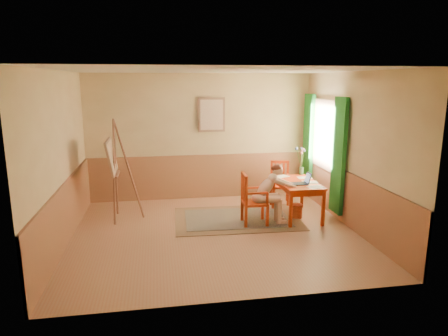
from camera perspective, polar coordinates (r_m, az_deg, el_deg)
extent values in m
cube|color=#A57658|center=(7.17, -1.26, -9.31)|extent=(5.00, 4.50, 0.02)
cube|color=white|center=(6.67, -1.37, 13.84)|extent=(5.00, 4.50, 0.02)
cube|color=tan|center=(8.99, -3.40, 4.43)|extent=(5.00, 0.02, 2.80)
cube|color=tan|center=(4.61, 2.75, -3.23)|extent=(5.00, 0.02, 2.80)
cube|color=tan|center=(6.89, -22.45, 1.06)|extent=(0.02, 4.50, 2.80)
cube|color=tan|center=(7.55, 17.91, 2.32)|extent=(0.02, 4.50, 2.80)
cube|color=#956345|center=(9.13, -3.30, -1.20)|extent=(5.00, 0.04, 1.00)
cube|color=#956345|center=(7.10, -21.62, -6.07)|extent=(0.04, 4.50, 1.00)
cube|color=#956345|center=(7.74, 17.27, -4.25)|extent=(0.04, 4.50, 1.00)
cube|color=white|center=(8.49, 14.35, 4.62)|extent=(0.02, 1.00, 1.30)
cube|color=#8D684F|center=(8.48, 14.22, 4.62)|extent=(0.03, 1.12, 1.42)
cube|color=#1F7E27|center=(7.81, 16.05, 1.64)|extent=(0.08, 0.45, 2.20)
cube|color=#1F7E27|center=(9.22, 11.91, 3.44)|extent=(0.08, 0.45, 2.20)
cube|color=#8D684F|center=(8.92, -1.79, 7.61)|extent=(0.60, 0.04, 0.76)
cube|color=beige|center=(8.89, -1.77, 7.59)|extent=(0.50, 0.02, 0.66)
cube|color=#8C7251|center=(7.85, 1.88, -7.22)|extent=(2.47, 1.70, 0.01)
cube|color=#152033|center=(7.85, 1.88, -7.17)|extent=(2.05, 1.28, 0.01)
cube|color=#BC340B|center=(7.89, 10.44, -2.07)|extent=(0.72, 1.20, 0.04)
cube|color=#BC340B|center=(7.91, 10.42, -2.56)|extent=(0.62, 1.10, 0.10)
cube|color=#BC340B|center=(7.39, 9.49, -5.94)|extent=(0.06, 0.06, 0.68)
cube|color=#BC340B|center=(7.61, 13.97, -5.60)|extent=(0.06, 0.06, 0.68)
cube|color=#BC340B|center=(8.39, 7.06, -3.63)|extent=(0.06, 0.06, 0.68)
cube|color=#BC340B|center=(8.59, 11.07, -3.40)|extent=(0.06, 0.06, 0.68)
cube|color=#BC340B|center=(7.47, 4.39, -4.96)|extent=(0.46, 0.44, 0.04)
cube|color=#BC340B|center=(7.33, 3.14, -7.12)|extent=(0.05, 0.05, 0.40)
cube|color=#BC340B|center=(7.41, 6.20, -6.94)|extent=(0.05, 0.05, 0.40)
cube|color=#BC340B|center=(7.68, 2.59, -6.18)|extent=(0.05, 0.05, 0.40)
cube|color=#BC340B|center=(7.76, 5.52, -6.03)|extent=(0.05, 0.05, 0.40)
cube|color=#BC340B|center=(7.17, 3.19, -3.27)|extent=(0.05, 0.05, 0.54)
cube|color=#BC340B|center=(7.53, 2.63, -2.49)|extent=(0.05, 0.05, 0.54)
cube|color=#BC340B|center=(7.29, 2.92, -1.05)|extent=(0.06, 0.43, 0.06)
cube|color=#BC340B|center=(7.26, 3.05, -3.18)|extent=(0.03, 0.04, 0.44)
cube|color=#BC340B|center=(7.36, 2.90, -2.98)|extent=(0.03, 0.04, 0.44)
cube|color=#BC340B|center=(7.45, 2.76, -2.78)|extent=(0.03, 0.04, 0.44)
cube|color=#BC340B|center=(7.23, 4.74, -3.61)|extent=(0.40, 0.05, 0.03)
cube|color=#BC340B|center=(7.30, 6.19, -4.36)|extent=(0.04, 0.04, 0.22)
cube|color=#BC340B|center=(7.58, 4.12, -2.83)|extent=(0.40, 0.05, 0.03)
cube|color=#BC340B|center=(7.65, 5.50, -3.55)|extent=(0.04, 0.04, 0.22)
cube|color=#BC340B|center=(8.82, 7.91, -2.52)|extent=(0.50, 0.51, 0.04)
cube|color=#BC340B|center=(9.05, 6.70, -3.46)|extent=(0.06, 0.06, 0.37)
cube|color=#BC340B|center=(8.69, 6.73, -4.13)|extent=(0.06, 0.06, 0.37)
cube|color=#BC340B|center=(9.06, 8.97, -3.50)|extent=(0.06, 0.06, 0.37)
cube|color=#BC340B|center=(8.70, 9.09, -4.17)|extent=(0.06, 0.06, 0.37)
cube|color=#BC340B|center=(8.93, 6.78, -0.50)|extent=(0.06, 0.06, 0.50)
cube|color=#BC340B|center=(8.94, 9.07, -0.55)|extent=(0.06, 0.06, 0.50)
cube|color=#BC340B|center=(8.89, 7.97, 0.89)|extent=(0.40, 0.15, 0.06)
cube|color=#BC340B|center=(8.93, 7.34, -0.59)|extent=(0.05, 0.04, 0.41)
cube|color=#BC340B|center=(8.94, 7.92, -0.61)|extent=(0.05, 0.04, 0.41)
cube|color=#BC340B|center=(8.94, 8.51, -0.62)|extent=(0.05, 0.04, 0.41)
cube|color=#BC340B|center=(8.76, 6.79, -1.09)|extent=(0.14, 0.37, 0.03)
cube|color=#BC340B|center=(8.61, 6.79, -2.02)|extent=(0.05, 0.05, 0.20)
cube|color=#BC340B|center=(8.77, 9.12, -1.14)|extent=(0.14, 0.37, 0.03)
cube|color=#BC340B|center=(8.62, 9.16, -2.07)|extent=(0.05, 0.05, 0.20)
ellipsoid|color=beige|center=(7.47, 4.93, -4.29)|extent=(0.27, 0.33, 0.21)
cylinder|color=beige|center=(7.44, 6.50, -4.47)|extent=(0.40, 0.15, 0.14)
cylinder|color=beige|center=(7.59, 6.20, -4.12)|extent=(0.40, 0.15, 0.14)
cylinder|color=beige|center=(7.56, 7.86, -6.12)|extent=(0.11, 0.11, 0.46)
cylinder|color=beige|center=(7.71, 7.53, -5.75)|extent=(0.11, 0.11, 0.46)
cube|color=beige|center=(7.65, 8.22, -7.68)|extent=(0.19, 0.09, 0.07)
cube|color=beige|center=(7.79, 7.89, -7.28)|extent=(0.19, 0.09, 0.07)
ellipsoid|color=beige|center=(7.44, 5.97, -2.76)|extent=(0.44, 0.27, 0.48)
ellipsoid|color=beige|center=(7.43, 7.00, -1.44)|extent=(0.19, 0.28, 0.16)
sphere|color=beige|center=(7.43, 7.74, -0.31)|extent=(0.19, 0.19, 0.18)
ellipsoid|color=#60281A|center=(7.41, 7.61, 0.08)|extent=(0.17, 0.18, 0.13)
sphere|color=#60281A|center=(7.39, 7.08, -0.01)|extent=(0.10, 0.10, 0.09)
cylinder|color=beige|center=(7.34, 7.90, -2.03)|extent=(0.21, 0.11, 0.13)
cylinder|color=beige|center=(7.44, 9.35, -2.49)|extent=(0.27, 0.12, 0.15)
sphere|color=beige|center=(7.37, 8.56, -2.24)|extent=(0.08, 0.08, 0.08)
sphere|color=beige|center=(7.51, 10.13, -2.73)|extent=(0.07, 0.07, 0.07)
cylinder|color=beige|center=(7.59, 7.36, -1.54)|extent=(0.20, 0.10, 0.13)
cylinder|color=beige|center=(7.65, 8.85, -2.06)|extent=(0.27, 0.13, 0.15)
sphere|color=beige|center=(7.63, 7.96, -1.71)|extent=(0.08, 0.08, 0.08)
sphere|color=beige|center=(7.67, 9.74, -2.40)|extent=(0.07, 0.07, 0.07)
cube|color=#1E2338|center=(7.70, 10.66, -2.21)|extent=(0.30, 0.22, 0.02)
cube|color=#2D3342|center=(7.70, 10.66, -2.18)|extent=(0.27, 0.17, 0.00)
cube|color=#1E2338|center=(7.74, 11.91, -1.36)|extent=(0.07, 0.22, 0.20)
cube|color=#99BFF2|center=(7.74, 11.83, -1.40)|extent=(0.05, 0.18, 0.16)
cube|color=white|center=(7.55, 12.93, -2.66)|extent=(0.33, 0.27, 0.00)
cube|color=white|center=(8.22, 11.44, -1.36)|extent=(0.30, 0.23, 0.00)
cube|color=white|center=(8.25, 8.26, -1.19)|extent=(0.34, 0.30, 0.00)
cube|color=white|center=(7.88, 12.15, -1.98)|extent=(0.32, 0.26, 0.00)
cylinder|color=#3F724C|center=(8.49, 10.97, -0.40)|extent=(0.12, 0.12, 0.15)
cylinder|color=#3F7233|center=(8.46, 10.65, 1.36)|extent=(0.11, 0.09, 0.41)
sphere|color=#728CD8|center=(8.44, 10.30, 2.74)|extent=(0.08, 0.08, 0.06)
cylinder|color=#3F7233|center=(8.39, 11.12, 1.32)|extent=(0.02, 0.10, 0.43)
sphere|color=pink|center=(8.31, 11.26, 2.70)|extent=(0.06, 0.06, 0.04)
cylinder|color=#3F7233|center=(8.46, 11.00, 1.03)|extent=(0.01, 0.05, 0.31)
sphere|color=pink|center=(8.45, 11.00, 2.10)|extent=(0.07, 0.07, 0.05)
cylinder|color=#3F7233|center=(8.38, 11.17, 1.20)|extent=(0.01, 0.13, 0.40)
sphere|color=#728CD8|center=(8.28, 11.36, 2.45)|extent=(0.07, 0.07, 0.06)
cylinder|color=#3F7233|center=(8.49, 11.04, 1.20)|extent=(0.05, 0.11, 0.35)
sphere|color=pink|center=(8.52, 11.09, 2.42)|extent=(0.07, 0.07, 0.05)
cylinder|color=#3F7233|center=(8.47, 11.04, 1.19)|extent=(0.03, 0.06, 0.36)
sphere|color=pink|center=(8.47, 11.09, 2.41)|extent=(0.06, 0.06, 0.05)
cylinder|color=#3F7233|center=(8.49, 10.99, 1.38)|extent=(0.03, 0.12, 0.40)
sphere|color=#728CD8|center=(8.51, 10.99, 2.78)|extent=(0.06, 0.06, 0.05)
cylinder|color=#C5522B|center=(8.03, 10.22, -6.02)|extent=(0.31, 0.31, 0.27)
cylinder|color=brown|center=(7.71, -15.41, -0.55)|extent=(0.09, 0.36, 1.95)
cylinder|color=brown|center=(8.02, -15.21, -0.06)|extent=(0.10, 0.36, 1.95)
cylinder|color=brown|center=(7.85, -13.40, -0.23)|extent=(0.51, 0.04, 1.96)
cylinder|color=brown|center=(7.89, -15.47, -0.86)|extent=(0.03, 0.55, 0.03)
cube|color=brown|center=(7.88, -15.01, -0.85)|extent=(0.07, 0.59, 0.03)
cube|color=#8D684F|center=(7.82, -15.79, 1.57)|extent=(0.15, 0.86, 0.65)
cube|color=beige|center=(7.82, -15.64, 1.58)|extent=(0.11, 0.78, 0.56)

